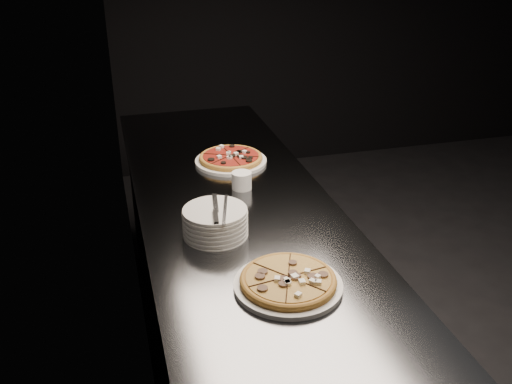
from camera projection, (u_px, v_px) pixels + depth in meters
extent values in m
cube|color=black|center=(126.00, 87.00, 1.88)|extent=(0.02, 5.00, 2.80)
cube|color=#575A5E|center=(238.00, 304.00, 2.38)|extent=(0.70, 2.40, 0.90)
cube|color=#575A5E|center=(237.00, 206.00, 2.18)|extent=(0.74, 2.44, 0.02)
cylinder|color=silver|center=(288.00, 285.00, 1.68)|extent=(0.32, 0.32, 0.02)
cylinder|color=#B98537|center=(288.00, 281.00, 1.67)|extent=(0.32, 0.32, 0.01)
torus|color=#B98537|center=(288.00, 280.00, 1.67)|extent=(0.33, 0.33, 0.02)
cylinder|color=#FEC954|center=(288.00, 278.00, 1.67)|extent=(0.29, 0.29, 0.01)
cylinder|color=silver|center=(231.00, 161.00, 2.54)|extent=(0.32, 0.32, 0.01)
cylinder|color=#B98537|center=(231.00, 158.00, 2.54)|extent=(0.37, 0.37, 0.01)
torus|color=#B98537|center=(231.00, 157.00, 2.53)|extent=(0.37, 0.37, 0.02)
cylinder|color=maroon|center=(231.00, 156.00, 2.53)|extent=(0.33, 0.33, 0.01)
cylinder|color=silver|center=(216.00, 233.00, 1.96)|extent=(0.22, 0.22, 0.02)
cylinder|color=silver|center=(216.00, 229.00, 1.95)|extent=(0.22, 0.22, 0.02)
cylinder|color=silver|center=(215.00, 224.00, 1.95)|extent=(0.22, 0.22, 0.02)
cylinder|color=silver|center=(215.00, 220.00, 1.94)|extent=(0.22, 0.22, 0.02)
cylinder|color=silver|center=(215.00, 216.00, 1.93)|extent=(0.22, 0.22, 0.02)
cylinder|color=silver|center=(215.00, 211.00, 1.92)|extent=(0.22, 0.22, 0.02)
cube|color=#B9BCC1|center=(215.00, 203.00, 1.96)|extent=(0.04, 0.14, 0.00)
cube|color=black|center=(216.00, 217.00, 1.86)|extent=(0.03, 0.09, 0.01)
cube|color=#B9BCC1|center=(225.00, 209.00, 1.92)|extent=(0.11, 0.20, 0.00)
cylinder|color=white|center=(242.00, 181.00, 2.29)|extent=(0.08, 0.08, 0.07)
cylinder|color=black|center=(242.00, 174.00, 2.28)|extent=(0.06, 0.06, 0.01)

